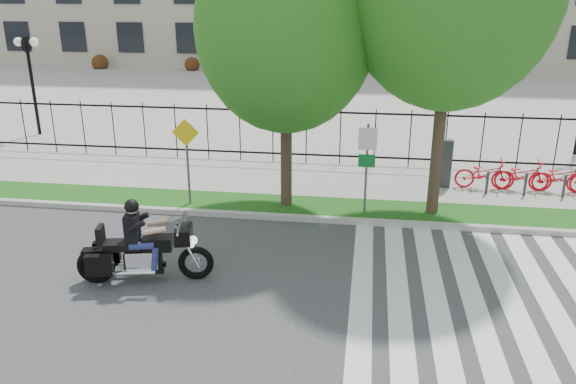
# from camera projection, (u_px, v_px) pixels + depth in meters

# --- Properties ---
(ground) EXTENTS (120.00, 120.00, 0.00)m
(ground) POSITION_uv_depth(u_px,v_px,m) (254.00, 294.00, 11.61)
(ground) COLOR #363638
(ground) RESTS_ON ground
(curb) EXTENTS (60.00, 0.20, 0.15)m
(curb) POSITION_uv_depth(u_px,v_px,m) (284.00, 217.00, 15.41)
(curb) COLOR #A8A69E
(curb) RESTS_ON ground
(grass_verge) EXTENTS (60.00, 1.50, 0.15)m
(grass_verge) POSITION_uv_depth(u_px,v_px,m) (289.00, 206.00, 16.20)
(grass_verge) COLOR #1B5214
(grass_verge) RESTS_ON ground
(sidewalk) EXTENTS (60.00, 3.50, 0.15)m
(sidewalk) POSITION_uv_depth(u_px,v_px,m) (300.00, 180.00, 18.53)
(sidewalk) COLOR #A7A49C
(sidewalk) RESTS_ON ground
(plaza) EXTENTS (80.00, 34.00, 0.10)m
(plaza) POSITION_uv_depth(u_px,v_px,m) (335.00, 93.00, 34.91)
(plaza) COLOR #A7A49C
(plaza) RESTS_ON ground
(crosswalk_stripes) EXTENTS (5.70, 8.00, 0.01)m
(crosswalk_stripes) POSITION_uv_depth(u_px,v_px,m) (496.00, 312.00, 10.94)
(crosswalk_stripes) COLOR silver
(crosswalk_stripes) RESTS_ON ground
(iron_fence) EXTENTS (30.00, 0.06, 2.00)m
(iron_fence) POSITION_uv_depth(u_px,v_px,m) (306.00, 135.00, 19.81)
(iron_fence) COLOR black
(iron_fence) RESTS_ON sidewalk
(lamp_post_left) EXTENTS (1.06, 0.70, 4.25)m
(lamp_post_left) POSITION_uv_depth(u_px,v_px,m) (29.00, 61.00, 23.39)
(lamp_post_left) COLOR black
(lamp_post_left) RESTS_ON ground
(street_tree_1) EXTENTS (4.78, 4.78, 7.63)m
(street_tree_1) POSITION_uv_depth(u_px,v_px,m) (286.00, 28.00, 14.56)
(street_tree_1) COLOR #3A2A20
(street_tree_1) RESTS_ON grass_verge
(sign_pole_regulatory) EXTENTS (0.50, 0.09, 2.50)m
(sign_pole_regulatory) POSITION_uv_depth(u_px,v_px,m) (367.00, 157.00, 15.00)
(sign_pole_regulatory) COLOR #59595B
(sign_pole_regulatory) RESTS_ON grass_verge
(sign_pole_warning) EXTENTS (0.78, 0.09, 2.49)m
(sign_pole_warning) POSITION_uv_depth(u_px,v_px,m) (187.00, 150.00, 15.70)
(sign_pole_warning) COLOR #59595B
(sign_pole_warning) RESTS_ON grass_verge
(motorcycle_rider) EXTENTS (2.89, 1.17, 2.25)m
(motorcycle_rider) POSITION_uv_depth(u_px,v_px,m) (144.00, 249.00, 11.94)
(motorcycle_rider) COLOR black
(motorcycle_rider) RESTS_ON ground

